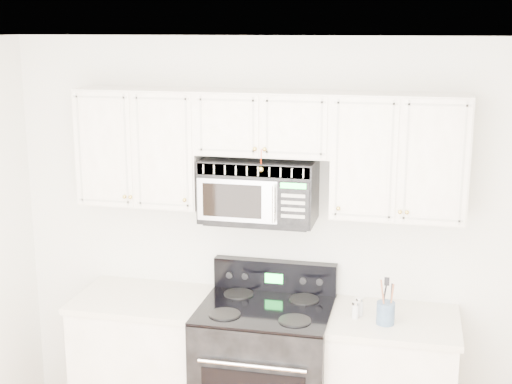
# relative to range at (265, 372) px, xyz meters

# --- Properties ---
(room) EXTENTS (3.51, 3.51, 2.61)m
(room) POSITION_rel_range_xyz_m (-0.04, -1.40, 0.82)
(room) COLOR #9C653B
(room) RESTS_ON ground
(base_cabinet_left) EXTENTS (0.86, 0.65, 0.92)m
(base_cabinet_left) POSITION_rel_range_xyz_m (-0.84, 0.04, -0.06)
(base_cabinet_left) COLOR white
(base_cabinet_left) RESTS_ON ground
(range) EXTENTS (0.83, 0.75, 1.14)m
(range) POSITION_rel_range_xyz_m (0.00, 0.00, 0.00)
(range) COLOR black
(range) RESTS_ON ground
(upper_cabinets) EXTENTS (2.44, 0.37, 0.75)m
(upper_cabinets) POSITION_rel_range_xyz_m (-0.04, 0.18, 1.45)
(upper_cabinets) COLOR white
(upper_cabinets) RESTS_ON ground
(microwave) EXTENTS (0.72, 0.41, 0.40)m
(microwave) POSITION_rel_range_xyz_m (-0.08, 0.16, 1.16)
(microwave) COLOR black
(microwave) RESTS_ON ground
(utensil_crock) EXTENTS (0.11, 0.11, 0.29)m
(utensil_crock) POSITION_rel_range_xyz_m (0.75, -0.07, 0.51)
(utensil_crock) COLOR slate
(utensil_crock) RESTS_ON base_cabinet_right
(shaker_salt) EXTENTS (0.04, 0.04, 0.10)m
(shaker_salt) POSITION_rel_range_xyz_m (0.56, -0.02, 0.49)
(shaker_salt) COLOR silver
(shaker_salt) RESTS_ON base_cabinet_right
(shaker_pepper) EXTENTS (0.05, 0.05, 0.11)m
(shaker_pepper) POSITION_rel_range_xyz_m (0.58, 0.03, 0.49)
(shaker_pepper) COLOR silver
(shaker_pepper) RESTS_ON base_cabinet_right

